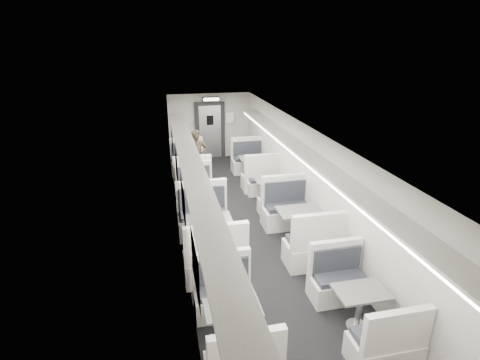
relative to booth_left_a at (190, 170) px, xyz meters
name	(u,v)px	position (x,y,z in m)	size (l,w,h in m)	color
room	(247,185)	(1.00, -3.53, 0.80)	(3.24, 12.24, 2.64)	black
booth_left_a	(190,170)	(0.00, 0.00, 0.00)	(1.09, 2.21, 1.18)	white
booth_left_b	(198,199)	(0.00, -2.20, -0.03)	(1.01, 2.04, 1.09)	white
booth_left_c	(209,237)	(0.00, -4.31, 0.03)	(1.17, 2.36, 1.26)	white
booth_left_d	(232,325)	(0.00, -6.85, -0.04)	(0.98, 1.98, 1.06)	white
booth_right_a	(254,169)	(2.00, -0.26, 0.00)	(1.08, 2.19, 1.17)	white
booth_right_b	(270,191)	(2.00, -2.05, -0.05)	(0.96, 1.95, 1.04)	white
booth_right_c	(299,226)	(2.00, -4.27, 0.02)	(1.14, 2.31, 1.23)	white
booth_right_d	(359,308)	(2.00, -6.91, -0.04)	(0.97, 1.96, 1.05)	white
passenger	(197,157)	(0.24, -0.11, 0.45)	(0.62, 0.40, 1.69)	black
window_a	(172,143)	(-0.49, -0.13, 0.95)	(0.02, 1.18, 0.84)	black
window_b	(177,166)	(-0.49, -2.33, 0.95)	(0.02, 1.18, 0.84)	black
window_c	(183,202)	(-0.49, -4.53, 0.95)	(0.02, 1.18, 0.84)	black
window_d	(196,267)	(-0.49, -6.73, 0.95)	(0.02, 1.18, 0.84)	black
luggage_rack_left	(191,162)	(-0.24, -3.83, 1.52)	(0.46, 10.40, 0.09)	white
luggage_rack_right	(306,154)	(2.24, -3.83, 1.52)	(0.46, 10.40, 0.09)	white
vestibule_door	(210,131)	(1.00, 2.40, 0.64)	(1.10, 0.13, 2.10)	black
exit_sign	(211,99)	(1.00, 1.91, 1.88)	(0.62, 0.12, 0.16)	black
wall_notice	(230,118)	(1.75, 2.39, 1.10)	(0.32, 0.02, 0.40)	white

